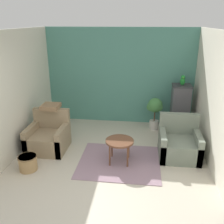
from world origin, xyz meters
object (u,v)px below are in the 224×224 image
at_px(coffee_table, 120,143).
at_px(wicker_basket, 28,162).
at_px(birdcage, 180,108).
at_px(parrot, 183,80).
at_px(potted_plant, 155,109).
at_px(armchair_right, 179,144).
at_px(armchair_left, 48,138).

xyz_separation_m(coffee_table, wicker_basket, (-1.77, -0.51, -0.28)).
xyz_separation_m(birdcage, parrot, (0.00, 0.00, 0.74)).
distance_m(potted_plant, wicker_basket, 3.46).
relative_size(coffee_table, parrot, 2.21).
height_order(parrot, potted_plant, parrot).
relative_size(coffee_table, wicker_basket, 1.58).
xyz_separation_m(birdcage, potted_plant, (-0.65, 0.03, -0.05)).
height_order(birdcage, potted_plant, birdcage).
xyz_separation_m(coffee_table, birdcage, (1.41, 1.79, 0.18)).
distance_m(armchair_right, parrot, 1.77).
bearing_deg(coffee_table, wicker_basket, -163.84).
height_order(coffee_table, wicker_basket, coffee_table).
distance_m(coffee_table, birdcage, 2.29).
relative_size(armchair_right, parrot, 3.35).
distance_m(birdcage, parrot, 0.74).
bearing_deg(armchair_right, wicker_basket, -163.01).
relative_size(armchair_left, wicker_basket, 2.39).
bearing_deg(potted_plant, armchair_left, -149.40).
relative_size(coffee_table, birdcage, 0.46).
distance_m(coffee_table, armchair_right, 1.33).
height_order(potted_plant, wicker_basket, potted_plant).
height_order(coffee_table, armchair_right, armchair_right).
distance_m(coffee_table, wicker_basket, 1.86).
bearing_deg(coffee_table, armchair_left, 167.41).
bearing_deg(parrot, coffee_table, -128.32).
bearing_deg(coffee_table, parrot, 51.68).
bearing_deg(armchair_left, coffee_table, -12.59).
height_order(armchair_left, birdcage, birdcage).
bearing_deg(coffee_table, birdcage, 51.65).
relative_size(armchair_right, birdcage, 0.70).
bearing_deg(armchair_left, birdcage, 24.67).
height_order(coffee_table, parrot, parrot).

